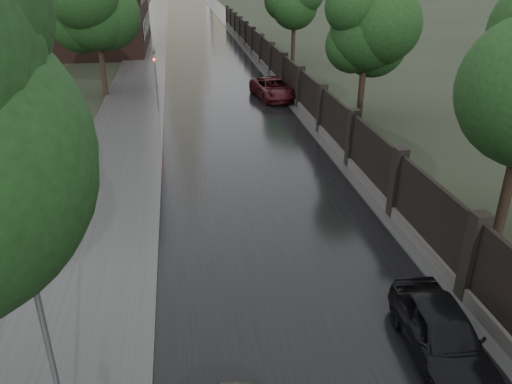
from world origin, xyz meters
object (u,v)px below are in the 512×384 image
(car_right_near, at_px, (442,334))
(car_right_far, at_px, (273,88))
(tree_right_b, at_px, (367,33))
(tree_left_far, at_px, (96,17))
(tree_right_c, at_px, (294,6))
(lamp_post, at_px, (50,352))
(traffic_light, at_px, (155,75))

(car_right_near, relative_size, car_right_far, 0.79)
(tree_right_b, height_order, car_right_far, tree_right_b)
(tree_left_far, xyz_separation_m, tree_right_c, (15.50, 10.00, -0.29))
(lamp_post, relative_size, car_right_far, 1.03)
(tree_left_far, xyz_separation_m, car_right_near, (10.80, -26.98, -4.57))
(tree_right_c, xyz_separation_m, car_right_far, (-4.10, -12.26, -4.26))
(lamp_post, height_order, car_right_near, lamp_post)
(tree_right_c, xyz_separation_m, lamp_post, (-12.90, -38.50, -2.28))
(tree_left_far, distance_m, tree_right_b, 17.45)
(tree_right_c, distance_m, car_right_far, 13.61)
(traffic_light, relative_size, car_right_near, 1.02)
(lamp_post, distance_m, traffic_light, 23.52)
(tree_left_far, relative_size, car_right_far, 1.50)
(tree_left_far, relative_size, traffic_light, 1.85)
(car_right_near, height_order, car_right_far, car_right_far)
(traffic_light, bearing_deg, car_right_near, -72.09)
(car_right_near, bearing_deg, tree_left_far, 116.28)
(tree_right_c, bearing_deg, lamp_post, -108.52)
(car_right_near, bearing_deg, car_right_far, 93.07)
(tree_right_c, distance_m, traffic_light, 19.26)
(tree_left_far, xyz_separation_m, lamp_post, (2.60, -28.50, -2.57))
(lamp_post, distance_m, car_right_far, 27.75)
(lamp_post, xyz_separation_m, traffic_light, (1.10, 23.49, -0.27))
(tree_right_b, bearing_deg, traffic_light, 165.76)
(traffic_light, distance_m, car_right_far, 8.35)
(tree_right_b, distance_m, car_right_far, 8.24)
(tree_right_b, distance_m, traffic_light, 12.44)
(lamp_post, bearing_deg, traffic_light, 87.32)
(lamp_post, relative_size, car_right_near, 1.30)
(tree_left_far, xyz_separation_m, traffic_light, (3.70, -5.01, -2.84))
(car_right_near, bearing_deg, tree_right_b, 80.56)
(tree_right_b, height_order, lamp_post, tree_right_b)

